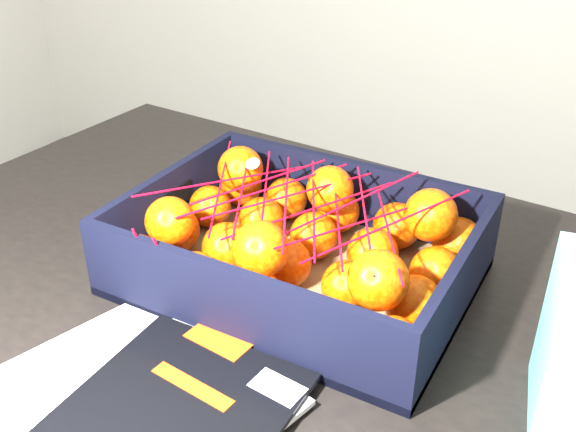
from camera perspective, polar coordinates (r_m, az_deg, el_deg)
The scene contains 5 objects.
table at distance 0.95m, azimuth -1.58°, elevation -10.16°, with size 1.25×0.87×0.75m.
magazine_stack at distance 0.70m, azimuth -13.76°, elevation -16.43°, with size 0.36×0.34×0.02m.
produce_crate at distance 0.87m, azimuth 0.98°, elevation -3.65°, with size 0.43×0.32×0.11m.
clementine_heap at distance 0.85m, azimuth 1.43°, elevation -2.30°, with size 0.41×0.31×0.12m.
mesh_net at distance 0.82m, azimuth 0.44°, elevation 0.90°, with size 0.36×0.29×0.10m.
Camera 1 is at (0.66, -0.31, 1.26)m, focal length 41.47 mm.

